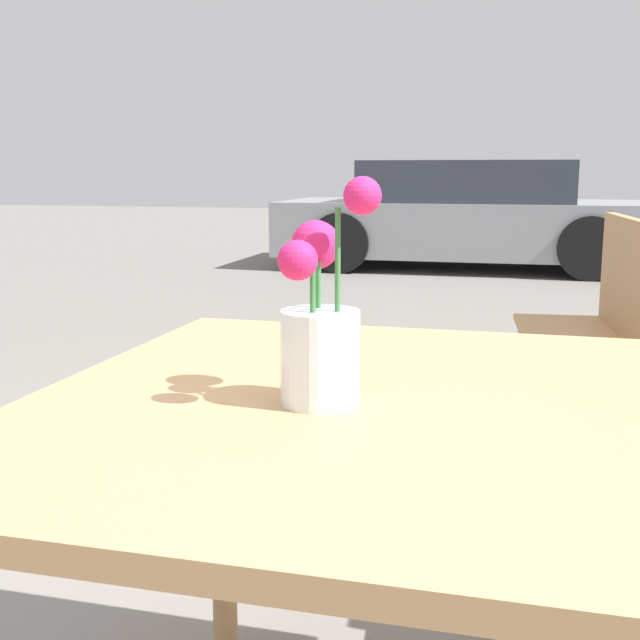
{
  "coord_description": "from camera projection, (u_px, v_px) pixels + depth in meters",
  "views": [
    {
      "loc": [
        0.21,
        -1.0,
        1.0
      ],
      "look_at": [
        -0.05,
        -0.05,
        0.82
      ],
      "focal_mm": 45.0,
      "sensor_mm": 36.0,
      "label": 1
    }
  ],
  "objects": [
    {
      "name": "table_front",
      "position": [
        362.0,
        462.0,
        1.07
      ],
      "size": [
        0.87,
        0.96,
        0.71
      ],
      "color": "tan",
      "rests_on": "ground_plane"
    },
    {
      "name": "bench_near",
      "position": [
        626.0,
        362.0,
        2.29
      ],
      "size": [
        0.53,
        1.75,
        0.85
      ],
      "color": "tan",
      "rests_on": "ground_plane"
    },
    {
      "name": "parked_car",
      "position": [
        467.0,
        216.0,
        8.42
      ],
      "size": [
        3.86,
        1.86,
        1.11
      ],
      "color": "gray",
      "rests_on": "ground_plane"
    },
    {
      "name": "flower_vase",
      "position": [
        320.0,
        336.0,
        1.01
      ],
      "size": [
        0.13,
        0.15,
        0.29
      ],
      "color": "silver",
      "rests_on": "table_front"
    }
  ]
}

